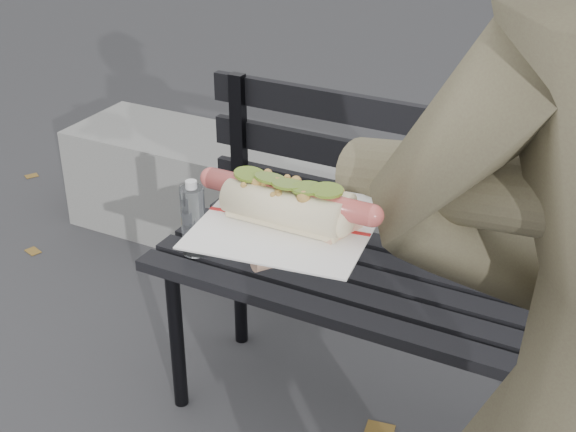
# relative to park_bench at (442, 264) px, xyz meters

# --- Properties ---
(park_bench) EXTENTS (1.50, 0.44, 0.88)m
(park_bench) POSITION_rel_park_bench_xyz_m (0.00, 0.00, 0.00)
(park_bench) COLOR black
(park_bench) RESTS_ON ground
(concrete_block) EXTENTS (1.20, 0.40, 0.40)m
(concrete_block) POSITION_rel_park_bench_xyz_m (-1.07, 0.65, -0.32)
(concrete_block) COLOR slate
(concrete_block) RESTS_ON ground
(held_hotdog) EXTENTS (0.62, 0.31, 0.20)m
(held_hotdog) POSITION_rel_park_bench_xyz_m (0.27, -0.92, 0.65)
(held_hotdog) COLOR brown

